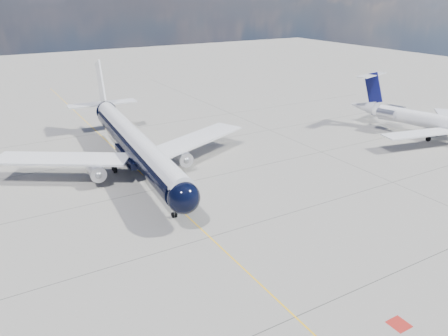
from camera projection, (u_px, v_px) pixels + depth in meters
The scene contains 5 objects.
ground at pixel (145, 177), 64.67m from camera, with size 320.00×320.00×0.00m, color gray.
taxiway_centerline at pixel (158, 189), 60.67m from camera, with size 0.16×160.00×0.01m, color #F4B60C.
red_marking at pixel (399, 324), 35.86m from camera, with size 1.60×1.60×0.01m, color maroon.
main_airliner at pixel (133, 142), 66.13m from camera, with size 39.88×48.68×14.06m.
regional_jet at pixel (430, 120), 80.99m from camera, with size 27.20×31.88×10.98m.
Camera 1 is at (-20.05, -27.27, 25.30)m, focal length 35.00 mm.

